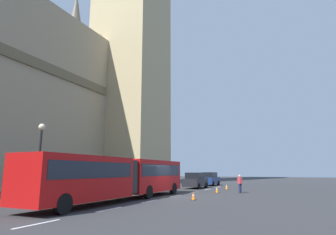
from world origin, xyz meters
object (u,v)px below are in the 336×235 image
(street_lamp, at_px, (39,156))
(pedestrian_near_cones, at_px, (240,183))
(sedan_trailing, at_px, (210,179))
(traffic_cone_middle, at_px, (217,190))
(traffic_cone_east, at_px, (227,187))
(sedan_lead, at_px, (196,180))
(articulated_bus, at_px, (121,175))
(traffic_cone_west, at_px, (193,196))

(street_lamp, distance_m, pedestrian_near_cones, 17.49)
(pedestrian_near_cones, bearing_deg, sedan_trailing, 28.11)
(traffic_cone_middle, xyz_separation_m, traffic_cone_east, (5.23, 0.29, 0.00))
(traffic_cone_middle, distance_m, street_lamp, 15.82)
(traffic_cone_middle, height_order, traffic_cone_east, same)
(traffic_cone_east, bearing_deg, pedestrian_near_cones, -152.77)
(street_lamp, bearing_deg, sedan_lead, -14.10)
(sedan_trailing, relative_size, street_lamp, 0.83)
(sedan_trailing, distance_m, pedestrian_near_cones, 13.60)
(sedan_trailing, height_order, traffic_cone_east, sedan_trailing)
(sedan_trailing, distance_m, traffic_cone_east, 8.55)
(articulated_bus, distance_m, sedan_trailing, 22.32)
(sedan_lead, bearing_deg, sedan_trailing, 2.03)
(pedestrian_near_cones, bearing_deg, traffic_cone_middle, 109.46)
(traffic_cone_east, bearing_deg, sedan_trailing, 28.63)
(sedan_lead, height_order, street_lamp, street_lamp)
(sedan_lead, distance_m, sedan_trailing, 6.86)
(traffic_cone_west, relative_size, street_lamp, 0.11)
(street_lamp, bearing_deg, traffic_cone_west, -57.16)
(street_lamp, xyz_separation_m, pedestrian_near_cones, (13.55, -10.86, -2.14))
(sedan_trailing, relative_size, traffic_cone_west, 7.59)
(sedan_lead, relative_size, street_lamp, 0.83)
(traffic_cone_west, bearing_deg, street_lamp, 122.84)
(articulated_bus, xyz_separation_m, sedan_lead, (15.45, -0.19, -0.83))
(pedestrian_near_cones, bearing_deg, traffic_cone_east, 27.23)
(sedan_lead, xyz_separation_m, traffic_cone_middle, (-5.86, -4.13, -0.63))
(sedan_lead, xyz_separation_m, pedestrian_near_cones, (-5.14, -6.16, -0.00))
(traffic_cone_west, height_order, traffic_cone_east, same)
(sedan_trailing, xyz_separation_m, pedestrian_near_cones, (-12.00, -6.41, -0.00))
(articulated_bus, relative_size, traffic_cone_west, 27.54)
(sedan_lead, relative_size, sedan_trailing, 1.00)
(sedan_lead, bearing_deg, traffic_cone_east, -99.25)
(articulated_bus, bearing_deg, traffic_cone_middle, -24.23)
(sedan_trailing, xyz_separation_m, street_lamp, (-25.54, 4.45, 2.14))
(traffic_cone_west, bearing_deg, articulated_bus, 119.78)
(street_lamp, bearing_deg, traffic_cone_east, -25.30)
(sedan_lead, xyz_separation_m, street_lamp, (-18.69, 4.70, 2.14))
(traffic_cone_middle, bearing_deg, traffic_cone_west, -178.74)
(articulated_bus, height_order, traffic_cone_middle, articulated_bus)
(traffic_cone_east, distance_m, pedestrian_near_cones, 5.12)
(traffic_cone_west, relative_size, pedestrian_near_cones, 0.34)
(sedan_trailing, distance_m, street_lamp, 26.02)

